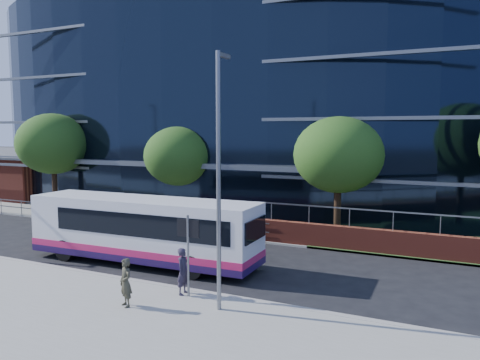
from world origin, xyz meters
The scene contains 17 objects.
ground centered at (0.00, 0.00, 0.00)m, with size 200.00×200.00×0.00m, color black.
pavement_near centered at (0.00, -5.00, 0.07)m, with size 80.00×8.00×0.15m, color gray.
kerb centered at (0.00, -1.00, 0.08)m, with size 80.00×0.25×0.16m, color gray.
yellow_line_outer centered at (0.00, -0.80, 0.01)m, with size 80.00×0.08×0.01m, color gold.
yellow_line_inner centered at (0.00, -0.65, 0.01)m, with size 80.00×0.08×0.01m, color gold.
far_forecourt centered at (-6.00, 11.00, 0.05)m, with size 50.00×8.00×0.10m, color gray.
glass_office centered at (-4.00, 20.85, 8.00)m, with size 44.00×23.10×16.00m.
brick_pavilion centered at (-22.00, 13.50, 1.94)m, with size 8.60×6.66×4.40m.
guard_railings centered at (-8.00, 7.00, 0.82)m, with size 24.00×0.05×1.10m.
street_sign centered at (4.50, -1.59, 2.15)m, with size 0.85×0.09×2.80m.
tree_far_a centered at (-13.00, 9.00, 4.86)m, with size 4.95×4.95×6.98m.
tree_far_b centered at (-3.00, 9.50, 4.21)m, with size 4.29×4.29×6.05m.
tree_far_c centered at (7.00, 9.00, 4.54)m, with size 4.62×4.62×6.51m.
streetlight_east centered at (6.00, -2.17, 4.44)m, with size 0.15×0.77×8.00m.
city_bus centered at (0.43, 1.39, 1.52)m, with size 10.64×2.73×2.86m.
pedestrian centered at (4.24, -1.50, 0.96)m, with size 0.59×0.39×1.62m, color #252030.
pedestrian_b centered at (3.18, -3.26, 0.93)m, with size 0.57×0.37×1.56m, color #393728.
Camera 1 is at (12.73, -14.79, 5.76)m, focal length 35.00 mm.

